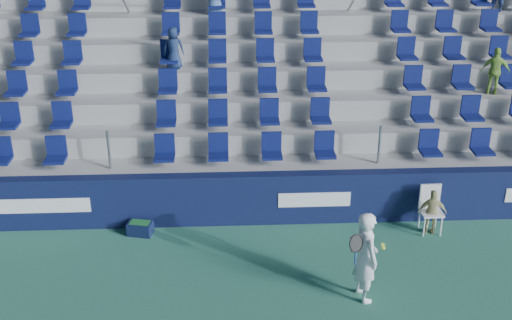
% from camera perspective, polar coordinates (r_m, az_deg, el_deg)
% --- Properties ---
extents(ground, '(70.00, 70.00, 0.00)m').
position_cam_1_polar(ground, '(11.93, -0.33, -13.14)').
color(ground, '#307056').
rests_on(ground, ground).
extents(sponsor_wall, '(24.00, 0.32, 1.20)m').
position_cam_1_polar(sponsor_wall, '(14.25, -0.86, -3.46)').
color(sponsor_wall, '#10173D').
rests_on(sponsor_wall, ground).
extents(grandstand, '(24.00, 8.17, 6.63)m').
position_cam_1_polar(grandstand, '(18.41, -1.47, 8.27)').
color(grandstand, gray).
rests_on(grandstand, ground).
extents(tennis_player, '(0.69, 0.73, 1.78)m').
position_cam_1_polar(tennis_player, '(11.88, 9.73, -8.44)').
color(tennis_player, white).
rests_on(tennis_player, ground).
extents(line_judge_chair, '(0.47, 0.48, 1.06)m').
position_cam_1_polar(line_judge_chair, '(14.49, 15.25, -3.89)').
color(line_judge_chair, white).
rests_on(line_judge_chair, ground).
extents(line_judge, '(0.64, 0.35, 1.04)m').
position_cam_1_polar(line_judge, '(14.40, 15.39, -4.48)').
color(line_judge, tan).
rests_on(line_judge, ground).
extents(ball_bin, '(0.58, 0.45, 0.29)m').
position_cam_1_polar(ball_bin, '(14.25, -10.26, -5.93)').
color(ball_bin, '#0E1736').
rests_on(ball_bin, ground).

